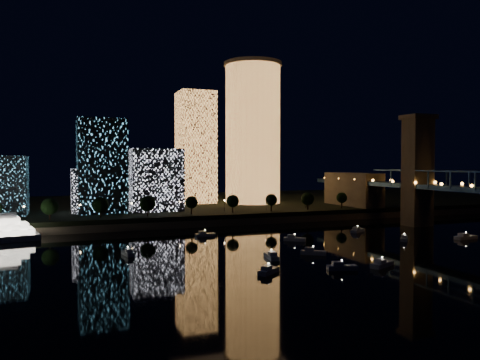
% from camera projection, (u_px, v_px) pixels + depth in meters
% --- Properties ---
extents(ground, '(520.00, 520.00, 0.00)m').
position_uv_depth(ground, '(363.00, 256.00, 141.83)').
color(ground, black).
rests_on(ground, ground).
extents(far_bank, '(420.00, 160.00, 5.00)m').
position_uv_depth(far_bank, '(208.00, 205.00, 291.12)').
color(far_bank, black).
rests_on(far_bank, ground).
extents(seawall, '(420.00, 6.00, 3.00)m').
position_uv_depth(seawall, '(257.00, 221.00, 218.33)').
color(seawall, '#6B5E4C').
rests_on(seawall, ground).
extents(tower_cylindrical, '(34.00, 34.00, 82.09)m').
position_uv_depth(tower_cylindrical, '(253.00, 133.00, 274.63)').
color(tower_cylindrical, '#FEA651').
rests_on(tower_cylindrical, far_bank).
extents(tower_rectangular, '(20.51, 20.51, 65.26)m').
position_uv_depth(tower_rectangular, '(196.00, 148.00, 275.51)').
color(tower_rectangular, '#FEA651').
rests_on(tower_rectangular, far_bank).
extents(midrise_blocks, '(89.11, 28.65, 44.07)m').
position_uv_depth(midrise_blocks, '(99.00, 176.00, 223.56)').
color(midrise_blocks, white).
rests_on(midrise_blocks, far_bank).
extents(motorboats, '(128.29, 73.58, 2.78)m').
position_uv_depth(motorboats, '(339.00, 247.00, 153.05)').
color(motorboats, silver).
rests_on(motorboats, ground).
extents(esplanade_trees, '(165.28, 6.97, 8.98)m').
position_uv_depth(esplanade_trees, '(184.00, 203.00, 211.61)').
color(esplanade_trees, black).
rests_on(esplanade_trees, far_bank).
extents(street_lamps, '(132.70, 0.70, 5.65)m').
position_uv_depth(street_lamps, '(180.00, 205.00, 217.15)').
color(street_lamps, black).
rests_on(street_lamps, far_bank).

